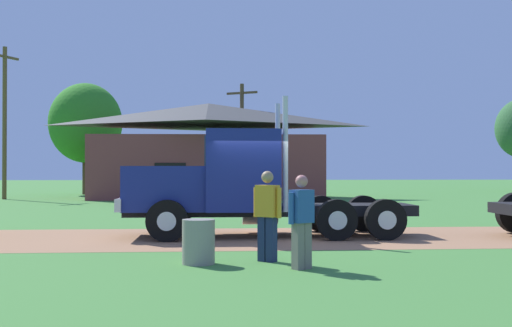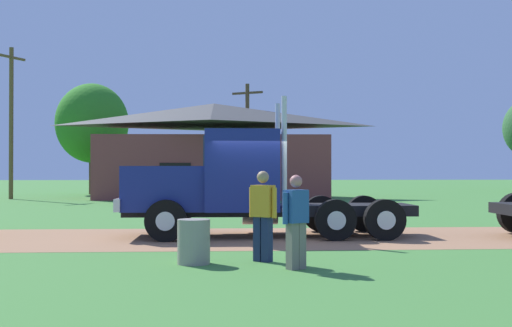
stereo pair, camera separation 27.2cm
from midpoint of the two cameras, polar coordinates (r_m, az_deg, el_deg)
The scene contains 11 objects.
ground_plane at distance 16.79m, azimuth 0.05°, elevation -6.64°, with size 200.00×200.00×0.00m, color #407B35.
dirt_track at distance 16.79m, azimuth 0.05°, elevation -6.63°, with size 120.00×5.45×0.01m, color #996C4B.
truck_foreground_white at distance 17.08m, azimuth -2.59°, elevation -2.07°, with size 7.78×2.75×3.65m.
visitor_standing_near at distance 11.47m, azimuth 3.41°, elevation -4.94°, with size 0.51×0.43×1.68m.
visitor_walking_mid at distance 12.40m, azimuth 0.39°, elevation -4.38°, with size 0.51×0.46×1.75m.
steel_barrel at distance 12.17m, azimuth -5.80°, elevation -6.95°, with size 0.62×0.62×0.84m, color gray.
shed_building at distance 40.61m, azimuth -4.45°, elevation 1.00°, with size 14.90×7.70×6.01m.
utility_pole_near at distance 41.97m, azimuth -21.68°, elevation 3.74°, with size 1.13×2.02×9.31m.
utility_pole_far at distance 42.01m, azimuth -1.45°, elevation 2.41°, with size 1.98×1.20×7.46m.
tree_left at distance 48.47m, azimuth -15.11°, elevation 3.49°, with size 5.30×5.30×8.14m.
tree_mid at distance 50.57m, azimuth -2.40°, elevation 2.91°, with size 3.29×3.29×6.73m.
Camera 1 is at (-1.38, -16.64, 1.77)m, focal length 44.85 mm.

